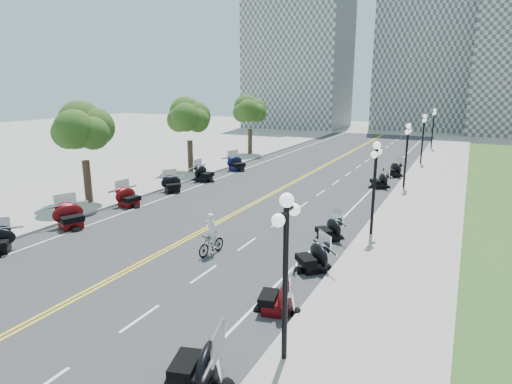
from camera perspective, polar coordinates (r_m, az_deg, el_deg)
The scene contains 47 objects.
ground at distance 23.51m, azimuth -8.16°, elevation -5.66°, with size 160.00×160.00×0.00m, color gray.
road at distance 31.87m, azimuth 2.04°, elevation -0.28°, with size 16.00×90.00×0.01m, color #333335.
centerline_yellow_a at distance 31.91m, azimuth 1.84°, elevation -0.24°, with size 0.12×90.00×0.00m, color yellow.
centerline_yellow_b at distance 31.82m, azimuth 2.23°, elevation -0.29°, with size 0.12×90.00×0.00m, color yellow.
edge_line_north at distance 29.89m, azimuth 13.28°, elevation -1.60°, with size 0.12×90.00×0.00m, color white.
edge_line_south at distance 34.92m, azimuth -7.57°, elevation 0.89°, with size 0.12×90.00×0.00m, color white.
lane_dash_4 at distance 15.97m, azimuth -15.18°, elevation -15.92°, with size 0.12×2.00×0.00m, color white.
lane_dash_5 at distance 18.76m, azimuth -6.98°, elevation -10.80°, with size 0.12×2.00×0.00m, color white.
lane_dash_6 at distance 21.94m, azimuth -1.20°, elevation -6.94°, with size 0.12×2.00×0.00m, color white.
lane_dash_7 at distance 25.34m, azimuth 3.00°, elevation -4.04°, with size 0.12×2.00×0.00m, color white.
lane_dash_8 at distance 28.90m, azimuth 6.17°, elevation -1.83°, with size 0.12×2.00×0.00m, color white.
lane_dash_9 at distance 32.57m, azimuth 8.63°, elevation -0.10°, with size 0.12×2.00×0.00m, color white.
lane_dash_10 at distance 36.30m, azimuth 10.59°, elevation 1.27°, with size 0.12×2.00×0.00m, color white.
lane_dash_11 at distance 40.08m, azimuth 12.18°, elevation 2.39°, with size 0.12×2.00×0.00m, color white.
lane_dash_12 at distance 43.91m, azimuth 13.50°, elevation 3.31°, with size 0.12×2.00×0.00m, color white.
lane_dash_13 at distance 47.76m, azimuth 14.61°, elevation 4.08°, with size 0.12×2.00×0.00m, color white.
lane_dash_14 at distance 51.63m, azimuth 15.55°, elevation 4.74°, with size 0.12×2.00×0.00m, color white.
lane_dash_15 at distance 55.53m, azimuth 16.37°, elevation 5.30°, with size 0.12×2.00×0.00m, color white.
lane_dash_16 at distance 59.43m, azimuth 17.07°, elevation 5.79°, with size 0.12×2.00×0.00m, color white.
lane_dash_17 at distance 63.35m, azimuth 17.70°, elevation 6.21°, with size 0.12×2.00×0.00m, color white.
lane_dash_18 at distance 67.28m, azimuth 18.24°, elevation 6.59°, with size 0.12×2.00×0.00m, color white.
lane_dash_19 at distance 71.22m, azimuth 18.73°, elevation 6.92°, with size 0.12×2.00×0.00m, color white.
sidewalk_north at distance 29.28m, azimuth 21.11°, elevation -2.38°, with size 5.00×90.00×0.15m, color #9E9991.
sidewalk_south at distance 37.31m, azimuth -12.81°, elevation 1.60°, with size 5.00×90.00×0.15m, color #9E9991.
distant_block_a at distance 85.99m, azimuth 5.72°, elevation 17.34°, with size 18.00×14.00×26.00m, color gray.
distant_block_b at distance 86.88m, azimuth 21.67°, elevation 17.76°, with size 16.00×12.00×30.00m, color gray.
street_lamp_1 at distance 12.14m, azimuth 3.93°, elevation -11.64°, with size 0.50×1.20×4.90m, color black, non-canonical shape.
street_lamp_2 at distance 23.12m, azimuth 15.45°, elevation 0.36°, with size 0.50×1.20×4.90m, color black, non-canonical shape.
street_lamp_3 at distance 34.79m, azimuth 19.38°, elevation 4.51°, with size 0.50×1.20×4.90m, color black, non-canonical shape.
street_lamp_4 at distance 46.62m, azimuth 21.34°, elevation 6.56°, with size 0.50×1.20×4.90m, color black, non-canonical shape.
street_lamp_5 at distance 58.52m, azimuth 22.51°, elevation 7.78°, with size 0.50×1.20×4.90m, color black, non-canonical shape.
tree_2 at distance 30.53m, azimuth -22.07°, elevation 7.15°, with size 4.80×4.80×9.20m, color #235619, non-canonical shape.
tree_3 at distance 39.49m, azimuth -8.91°, elevation 9.31°, with size 4.80×4.80×9.20m, color #235619, non-canonical shape.
tree_4 at distance 49.75m, azimuth -0.81°, elevation 10.40°, with size 4.80×4.80×9.20m, color #235619, non-canonical shape.
motorcycle_n_3 at distance 12.32m, azimuth -7.88°, elevation -21.47°, with size 2.07×2.07×1.45m, color black, non-canonical shape.
motorcycle_n_4 at distance 15.54m, azimuth 2.80°, elevation -13.56°, with size 1.89×1.89×1.32m, color #590A0C, non-canonical shape.
motorcycle_n_5 at distance 18.88m, azimuth 7.56°, elevation -8.45°, with size 1.94×1.94×1.36m, color black, non-canonical shape.
motorcycle_n_6 at distance 22.64m, azimuth 9.68°, elevation -4.80°, with size 1.82×1.82×1.27m, color black, non-canonical shape.
motorcycle_n_9 at distance 34.99m, azimuth 16.14°, elevation 1.58°, with size 1.91×1.91×1.34m, color black, non-canonical shape.
motorcycle_n_10 at distance 39.69m, azimuth 17.76°, elevation 2.95°, with size 2.04×2.04×1.43m, color black, non-canonical shape.
motorcycle_s_5 at distance 26.30m, azimuth -23.55°, elevation -2.84°, with size 2.19×2.19×1.53m, color #590A0C, non-canonical shape.
motorcycle_s_6 at distance 29.67m, azimuth -16.64°, elevation -0.54°, with size 2.02×2.02×1.42m, color #590A0C, non-canonical shape.
motorcycle_s_7 at distance 32.94m, azimuth -11.14°, elevation 1.14°, with size 1.93×1.93×1.35m, color black, non-canonical shape.
motorcycle_s_8 at distance 36.23m, azimuth -6.95°, elevation 2.58°, with size 2.14×2.14×1.50m, color black, non-canonical shape.
motorcycle_s_9 at distance 40.62m, azimuth -2.60°, elevation 3.92°, with size 2.18×2.18×1.52m, color black, non-canonical shape.
bicycle at distance 20.61m, azimuth -5.98°, elevation -6.91°, with size 0.49×1.74×1.05m, color #A51414.
cyclist_rider at distance 20.16m, azimuth -6.08°, elevation -3.24°, with size 0.62×0.41×1.71m, color white.
Camera 1 is at (12.74, -18.14, 7.84)m, focal length 30.00 mm.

